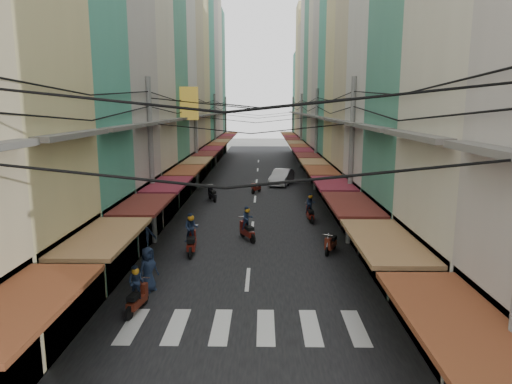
# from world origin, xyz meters

# --- Properties ---
(ground) EXTENTS (160.00, 160.00, 0.00)m
(ground) POSITION_xyz_m (0.00, 0.00, 0.00)
(ground) COLOR slate
(ground) RESTS_ON ground
(road) EXTENTS (10.00, 80.00, 0.02)m
(road) POSITION_xyz_m (0.00, 20.00, 0.01)
(road) COLOR black
(road) RESTS_ON ground
(sidewalk_left) EXTENTS (3.00, 80.00, 0.06)m
(sidewalk_left) POSITION_xyz_m (-6.50, 20.00, 0.03)
(sidewalk_left) COLOR gray
(sidewalk_left) RESTS_ON ground
(sidewalk_right) EXTENTS (3.00, 80.00, 0.06)m
(sidewalk_right) POSITION_xyz_m (6.50, 20.00, 0.03)
(sidewalk_right) COLOR gray
(sidewalk_right) RESTS_ON ground
(crosswalk) EXTENTS (7.55, 2.40, 0.01)m
(crosswalk) POSITION_xyz_m (-0.00, -6.00, 0.03)
(crosswalk) COLOR silver
(crosswalk) RESTS_ON ground
(building_row_left) EXTENTS (7.80, 67.67, 23.70)m
(building_row_left) POSITION_xyz_m (-7.92, 16.56, 9.78)
(building_row_left) COLOR beige
(building_row_left) RESTS_ON ground
(building_row_right) EXTENTS (7.80, 68.98, 22.59)m
(building_row_right) POSITION_xyz_m (7.92, 16.45, 9.41)
(building_row_right) COLOR teal
(building_row_right) RESTS_ON ground
(utility_poles) EXTENTS (10.20, 66.13, 8.20)m
(utility_poles) POSITION_xyz_m (0.00, 15.01, 6.59)
(utility_poles) COLOR gray
(utility_poles) RESTS_ON ground
(white_car) EXTENTS (5.19, 3.15, 1.71)m
(white_car) POSITION_xyz_m (2.23, 20.46, 0.00)
(white_car) COLOR silver
(white_car) RESTS_ON ground
(bicycle) EXTENTS (1.64, 0.70, 1.11)m
(bicycle) POSITION_xyz_m (6.33, 3.00, 0.00)
(bicycle) COLOR black
(bicycle) RESTS_ON ground
(moving_scooters) EXTENTS (7.79, 23.21, 1.94)m
(moving_scooters) POSITION_xyz_m (-0.66, 4.05, 0.52)
(moving_scooters) COLOR black
(moving_scooters) RESTS_ON ground
(parked_scooters) EXTENTS (13.08, 13.57, 0.98)m
(parked_scooters) POSITION_xyz_m (3.45, -4.76, 0.47)
(parked_scooters) COLOR black
(parked_scooters) RESTS_ON ground
(pedestrians) EXTENTS (12.72, 22.34, 2.16)m
(pedestrians) POSITION_xyz_m (-3.99, 0.48, 1.02)
(pedestrians) COLOR black
(pedestrians) RESTS_ON ground
(market_umbrella) EXTENTS (2.46, 2.46, 2.59)m
(market_umbrella) POSITION_xyz_m (6.52, -1.39, 2.29)
(market_umbrella) COLOR #B2B2B7
(market_umbrella) RESTS_ON ground
(traffic_sign) EXTENTS (0.10, 0.62, 2.84)m
(traffic_sign) POSITION_xyz_m (5.83, 0.27, 2.06)
(traffic_sign) COLOR gray
(traffic_sign) RESTS_ON ground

